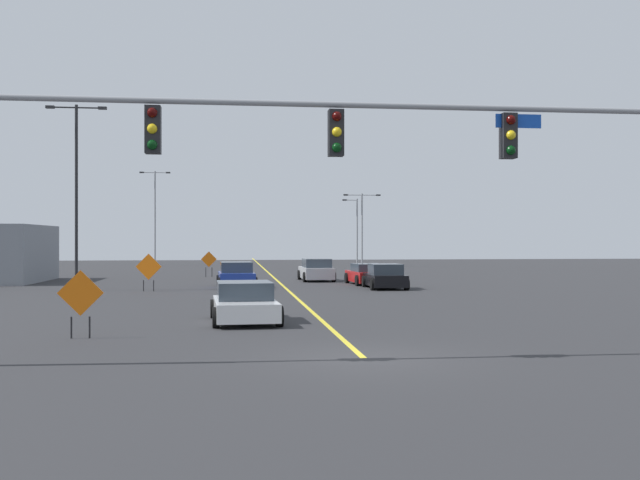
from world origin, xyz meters
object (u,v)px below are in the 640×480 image
car_white_near (245,303)px  car_red_distant (367,274)px  construction_sign_left_shoulder (149,268)px  traffic_signal_assembly (250,144)px  car_black_approaching (385,277)px  car_silver_passing (316,270)px  construction_sign_right_lane (80,296)px  construction_sign_median_far (209,261)px  street_lamp_near_left (362,223)px  street_lamp_far_right (356,228)px  car_blue_far (236,275)px  street_lamp_far_left (76,184)px  street_lamp_mid_left (155,211)px

car_white_near → car_red_distant: (7.72, 19.37, -0.01)m
construction_sign_left_shoulder → traffic_signal_assembly: bearing=-78.3°
car_black_approaching → car_red_distant: (-0.26, 3.86, -0.03)m
car_silver_passing → construction_sign_right_lane: bearing=-109.6°
construction_sign_right_lane → car_white_near: construction_sign_right_lane is taller
traffic_signal_assembly → construction_sign_median_far: 37.22m
car_black_approaching → construction_sign_right_lane: bearing=-123.3°
traffic_signal_assembly → street_lamp_near_left: 57.21m
traffic_signal_assembly → street_lamp_far_right: (12.70, 60.29, -0.92)m
car_red_distant → car_blue_far: bearing=-168.0°
street_lamp_near_left → car_blue_far: street_lamp_near_left is taller
construction_sign_left_shoulder → construction_sign_right_lane: size_ratio=1.06×
street_lamp_far_right → construction_sign_median_far: bearing=-122.3°
street_lamp_far_left → street_lamp_mid_left: bearing=89.5°
construction_sign_left_shoulder → construction_sign_median_far: 14.62m
street_lamp_near_left → car_red_distant: (-4.81, -28.71, -3.80)m
car_white_near → construction_sign_left_shoulder: bearing=107.6°
street_lamp_mid_left → construction_sign_median_far: street_lamp_mid_left is taller
street_lamp_mid_left → car_blue_far: 36.59m
construction_sign_right_lane → car_white_near: size_ratio=0.44×
street_lamp_far_right → construction_sign_median_far: (-14.73, -23.30, -2.74)m
construction_sign_left_shoulder → car_silver_passing: construction_sign_left_shoulder is taller
traffic_signal_assembly → street_lamp_far_left: 25.29m
street_lamp_near_left → construction_sign_left_shoulder: size_ratio=3.72×
traffic_signal_assembly → car_black_approaching: (8.00, 23.25, -4.20)m
street_lamp_mid_left → construction_sign_left_shoulder: size_ratio=4.97×
car_silver_passing → street_lamp_far_right: bearing=75.3°
street_lamp_far_left → construction_sign_left_shoulder: size_ratio=5.01×
construction_sign_right_lane → car_black_approaching: bearing=56.7°
street_lamp_far_left → car_silver_passing: 16.43m
street_lamp_far_right → car_silver_passing: bearing=-104.7°
construction_sign_right_lane → construction_sign_median_far: 32.84m
car_red_distant → car_blue_far: car_blue_far is taller
car_black_approaching → traffic_signal_assembly: bearing=-109.0°
traffic_signal_assembly → street_lamp_far_right: street_lamp_far_right is taller
street_lamp_far_left → traffic_signal_assembly: bearing=-70.1°
construction_sign_right_lane → street_lamp_far_left: bearing=101.8°
street_lamp_near_left → car_white_near: size_ratio=1.72×
street_lamp_mid_left → car_black_approaching: 41.19m
street_lamp_far_left → car_red_distant: size_ratio=2.34×
street_lamp_mid_left → car_white_near: (8.29, -53.02, -5.02)m
car_black_approaching → car_white_near: 17.44m
car_silver_passing → car_white_near: bearing=-102.2°
car_white_near → car_blue_far: size_ratio=1.07×
construction_sign_right_lane → car_white_near: (4.53, 3.49, -0.54)m
construction_sign_right_lane → construction_sign_median_far: construction_sign_right_lane is taller
street_lamp_far_right → street_lamp_mid_left: bearing=178.7°
street_lamp_far_left → car_red_distant: (16.33, 3.34, -5.08)m
car_white_near → street_lamp_far_right: bearing=76.4°
construction_sign_median_far → car_black_approaching: (10.03, -13.74, -0.54)m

